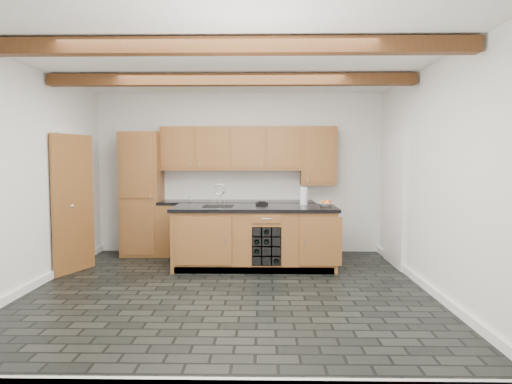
# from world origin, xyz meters

# --- Properties ---
(ground) EXTENTS (5.00, 5.00, 0.00)m
(ground) POSITION_xyz_m (0.00, 0.00, 0.00)
(ground) COLOR black
(ground) RESTS_ON ground
(room_shell) EXTENTS (5.01, 5.00, 5.00)m
(room_shell) POSITION_xyz_m (-0.09, 0.53, 1.53)
(room_shell) COLOR white
(room_shell) RESTS_ON ground
(back_cabinetry) EXTENTS (3.65, 0.62, 2.20)m
(back_cabinetry) POSITION_xyz_m (-0.38, 2.24, 0.98)
(back_cabinetry) COLOR brown
(back_cabinetry) RESTS_ON ground
(island) EXTENTS (2.48, 0.96, 0.93)m
(island) POSITION_xyz_m (0.31, 1.28, 0.46)
(island) COLOR brown
(island) RESTS_ON ground
(faucet) EXTENTS (0.45, 0.40, 0.34)m
(faucet) POSITION_xyz_m (-0.25, 1.33, 0.96)
(faucet) COLOR black
(faucet) RESTS_ON island
(kitchen_scale) EXTENTS (0.20, 0.14, 0.05)m
(kitchen_scale) POSITION_xyz_m (0.41, 1.52, 0.96)
(kitchen_scale) COLOR black
(kitchen_scale) RESTS_ON island
(fruit_bowl) EXTENTS (0.31, 0.31, 0.06)m
(fruit_bowl) POSITION_xyz_m (1.38, 1.31, 0.96)
(fruit_bowl) COLOR silver
(fruit_bowl) RESTS_ON island
(fruit_cluster) EXTENTS (0.16, 0.17, 0.07)m
(fruit_cluster) POSITION_xyz_m (1.38, 1.31, 0.99)
(fruit_cluster) COLOR red
(fruit_cluster) RESTS_ON fruit_bowl
(paper_towel) EXTENTS (0.12, 0.12, 0.28)m
(paper_towel) POSITION_xyz_m (1.06, 1.57, 1.07)
(paper_towel) COLOR white
(paper_towel) RESTS_ON island
(mug) EXTENTS (0.10, 0.10, 0.08)m
(mug) POSITION_xyz_m (-0.84, 2.33, 0.97)
(mug) COLOR white
(mug) RESTS_ON back_cabinetry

